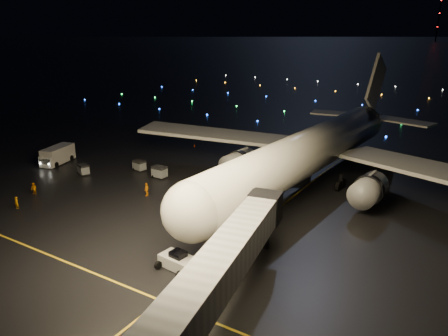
{
  "coord_description": "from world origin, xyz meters",
  "views": [
    {
      "loc": [
        34.1,
        -34.99,
        23.02
      ],
      "look_at": [
        4.83,
        12.0,
        5.0
      ],
      "focal_mm": 35.0,
      "sensor_mm": 36.0,
      "label": 1
    }
  ],
  "objects_px": {
    "baggage_cart_1": "(139,166)",
    "baggage_cart_0": "(159,172)",
    "crew_b": "(34,189)",
    "belt_loader": "(210,216)",
    "pushback_tug": "(178,260)",
    "crew_a": "(17,203)",
    "airliner": "(321,124)",
    "service_truck": "(58,155)",
    "crew_c": "(147,189)",
    "baggage_cart_2": "(83,169)"
  },
  "relations": [
    {
      "from": "baggage_cart_2",
      "to": "baggage_cart_0",
      "type": "bearing_deg",
      "value": 44.9
    },
    {
      "from": "service_truck",
      "to": "baggage_cart_2",
      "type": "distance_m",
      "value": 8.93
    },
    {
      "from": "pushback_tug",
      "to": "crew_a",
      "type": "distance_m",
      "value": 27.32
    },
    {
      "from": "crew_c",
      "to": "service_truck",
      "type": "bearing_deg",
      "value": -112.7
    },
    {
      "from": "airliner",
      "to": "baggage_cart_0",
      "type": "xyz_separation_m",
      "value": [
        -21.72,
        -12.11,
        -8.13
      ]
    },
    {
      "from": "pushback_tug",
      "to": "crew_c",
      "type": "xyz_separation_m",
      "value": [
        -15.78,
        13.19,
        0.05
      ]
    },
    {
      "from": "crew_b",
      "to": "baggage_cart_1",
      "type": "height_order",
      "value": "crew_b"
    },
    {
      "from": "belt_loader",
      "to": "baggage_cart_0",
      "type": "distance_m",
      "value": 20.41
    },
    {
      "from": "airliner",
      "to": "crew_b",
      "type": "distance_m",
      "value": 43.0
    },
    {
      "from": "airliner",
      "to": "pushback_tug",
      "type": "xyz_separation_m",
      "value": [
        -2.4,
        -32.29,
        -8.15
      ]
    },
    {
      "from": "crew_b",
      "to": "crew_c",
      "type": "distance_m",
      "value": 16.24
    },
    {
      "from": "baggage_cart_0",
      "to": "airliner",
      "type": "bearing_deg",
      "value": 30.84
    },
    {
      "from": "pushback_tug",
      "to": "crew_a",
      "type": "height_order",
      "value": "pushback_tug"
    },
    {
      "from": "airliner",
      "to": "service_truck",
      "type": "height_order",
      "value": "airliner"
    },
    {
      "from": "crew_c",
      "to": "crew_b",
      "type": "bearing_deg",
      "value": -73.49
    },
    {
      "from": "crew_c",
      "to": "baggage_cart_2",
      "type": "height_order",
      "value": "crew_c"
    },
    {
      "from": "airliner",
      "to": "baggage_cart_2",
      "type": "bearing_deg",
      "value": -148.77
    },
    {
      "from": "airliner",
      "to": "pushback_tug",
      "type": "distance_m",
      "value": 33.39
    },
    {
      "from": "baggage_cart_0",
      "to": "baggage_cart_2",
      "type": "height_order",
      "value": "baggage_cart_0"
    },
    {
      "from": "pushback_tug",
      "to": "crew_c",
      "type": "distance_m",
      "value": 20.56
    },
    {
      "from": "baggage_cart_0",
      "to": "baggage_cart_1",
      "type": "distance_m",
      "value": 5.4
    },
    {
      "from": "crew_c",
      "to": "pushback_tug",
      "type": "bearing_deg",
      "value": 36.26
    },
    {
      "from": "crew_b",
      "to": "baggage_cart_1",
      "type": "bearing_deg",
      "value": 64.91
    },
    {
      "from": "belt_loader",
      "to": "service_truck",
      "type": "height_order",
      "value": "belt_loader"
    },
    {
      "from": "crew_b",
      "to": "pushback_tug",
      "type": "bearing_deg",
      "value": -16.93
    },
    {
      "from": "service_truck",
      "to": "crew_a",
      "type": "bearing_deg",
      "value": -68.28
    },
    {
      "from": "service_truck",
      "to": "crew_b",
      "type": "bearing_deg",
      "value": -65.86
    },
    {
      "from": "baggage_cart_1",
      "to": "baggage_cart_0",
      "type": "bearing_deg",
      "value": -3.19
    },
    {
      "from": "airliner",
      "to": "crew_b",
      "type": "xyz_separation_m",
      "value": [
        -32.19,
        -27.31,
        -8.18
      ]
    },
    {
      "from": "crew_a",
      "to": "crew_b",
      "type": "relative_size",
      "value": 0.94
    },
    {
      "from": "crew_a",
      "to": "baggage_cart_0",
      "type": "height_order",
      "value": "baggage_cart_0"
    },
    {
      "from": "crew_a",
      "to": "crew_b",
      "type": "bearing_deg",
      "value": 108.24
    },
    {
      "from": "service_truck",
      "to": "crew_c",
      "type": "distance_m",
      "value": 24.08
    },
    {
      "from": "airliner",
      "to": "crew_b",
      "type": "relative_size",
      "value": 36.21
    },
    {
      "from": "belt_loader",
      "to": "baggage_cart_1",
      "type": "height_order",
      "value": "belt_loader"
    },
    {
      "from": "baggage_cart_0",
      "to": "baggage_cart_2",
      "type": "xyz_separation_m",
      "value": [
        -11.58,
        -5.28,
        -0.1
      ]
    },
    {
      "from": "belt_loader",
      "to": "service_truck",
      "type": "relative_size",
      "value": 0.83
    },
    {
      "from": "crew_a",
      "to": "crew_c",
      "type": "xyz_separation_m",
      "value": [
        11.53,
        12.59,
        0.14
      ]
    },
    {
      "from": "service_truck",
      "to": "baggage_cart_1",
      "type": "xyz_separation_m",
      "value": [
        14.97,
        4.41,
        -0.66
      ]
    },
    {
      "from": "baggage_cart_1",
      "to": "baggage_cart_2",
      "type": "relative_size",
      "value": 1.01
    },
    {
      "from": "crew_b",
      "to": "belt_loader",
      "type": "bearing_deg",
      "value": 1.04
    },
    {
      "from": "belt_loader",
      "to": "service_truck",
      "type": "xyz_separation_m",
      "value": [
        -37.38,
        7.8,
        -0.14
      ]
    },
    {
      "from": "airliner",
      "to": "baggage_cart_1",
      "type": "xyz_separation_m",
      "value": [
        -27.0,
        -10.99,
        -8.23
      ]
    },
    {
      "from": "crew_a",
      "to": "airliner",
      "type": "bearing_deg",
      "value": 35.59
    },
    {
      "from": "service_truck",
      "to": "crew_c",
      "type": "bearing_deg",
      "value": -24.08
    },
    {
      "from": "crew_a",
      "to": "baggage_cart_0",
      "type": "xyz_separation_m",
      "value": [
        8.0,
        19.58,
        0.1
      ]
    },
    {
      "from": "service_truck",
      "to": "airliner",
      "type": "bearing_deg",
      "value": 4.92
    },
    {
      "from": "belt_loader",
      "to": "baggage_cart_2",
      "type": "distance_m",
      "value": 29.29
    },
    {
      "from": "airliner",
      "to": "crew_a",
      "type": "xyz_separation_m",
      "value": [
        -29.72,
        -31.7,
        -8.23
      ]
    },
    {
      "from": "pushback_tug",
      "to": "crew_c",
      "type": "relative_size",
      "value": 1.98
    }
  ]
}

